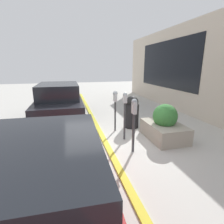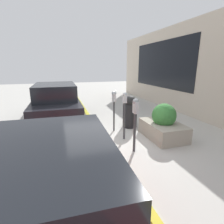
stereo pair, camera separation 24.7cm
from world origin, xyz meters
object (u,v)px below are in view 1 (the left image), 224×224
at_px(parking_meter_middle, 115,101).
at_px(planter_box, 164,126).
at_px(parking_meter_nearest, 134,116).
at_px(parked_car_middle, 59,101).
at_px(parked_car_front, 40,183).
at_px(trash_bin, 132,112).
at_px(parking_meter_second, 125,108).

height_order(parking_meter_middle, planter_box, parking_meter_middle).
height_order(parking_meter_nearest, parked_car_middle, parked_car_middle).
bearing_deg(parked_car_front, trash_bin, -33.91).
bearing_deg(parking_meter_second, parked_car_front, 142.40).
bearing_deg(parking_meter_middle, parked_car_middle, 45.03).
bearing_deg(parking_meter_nearest, planter_box, -64.82).
bearing_deg(parking_meter_middle, planter_box, -128.35).
bearing_deg(parked_car_front, parking_meter_nearest, -45.84).
height_order(parking_meter_nearest, parked_car_front, parking_meter_nearest).
height_order(planter_box, parked_car_front, parked_car_front).
bearing_deg(trash_bin, parking_meter_middle, 107.57).
xyz_separation_m(parking_meter_nearest, parking_meter_second, (0.87, -0.04, 0.00)).
relative_size(parking_meter_nearest, planter_box, 0.98).
xyz_separation_m(parking_meter_second, parked_car_middle, (2.74, 2.04, -0.22)).
height_order(parking_meter_nearest, parking_meter_second, parking_meter_second).
bearing_deg(parking_meter_nearest, parked_car_front, 132.11).
xyz_separation_m(planter_box, parked_car_middle, (3.01, 3.29, 0.37)).
distance_m(parking_meter_middle, planter_box, 1.83).
relative_size(parked_car_front, trash_bin, 3.61).
distance_m(parking_meter_second, parked_car_middle, 3.42).
bearing_deg(trash_bin, planter_box, -153.78).
bearing_deg(parking_meter_nearest, parked_car_middle, 28.96).
distance_m(parking_meter_nearest, parking_meter_second, 0.87).
bearing_deg(parking_meter_second, parking_meter_middle, 6.42).
distance_m(planter_box, trash_bin, 1.44).
bearing_deg(parked_car_front, parked_car_middle, 1.31).
bearing_deg(planter_box, parked_car_middle, 47.56).
height_order(parking_meter_nearest, trash_bin, parking_meter_nearest).
distance_m(parking_meter_nearest, parked_car_middle, 4.13).
bearing_deg(trash_bin, parking_meter_second, 148.81).
xyz_separation_m(parked_car_front, parked_car_middle, (5.48, -0.07, 0.05)).
relative_size(parking_meter_second, parking_meter_middle, 1.04).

